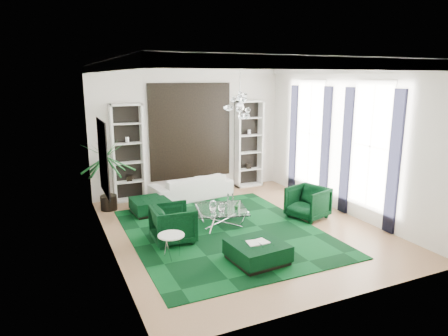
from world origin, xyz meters
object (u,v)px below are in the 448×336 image
armchair_left (173,224)px  palm (106,167)px  armchair_right (308,203)px  coffee_table (221,217)px  side_table (172,247)px  ottoman_front (257,252)px  ottoman_side (150,206)px  sofa (191,187)px

armchair_left → palm: 3.05m
armchair_right → armchair_left: bearing=-107.2°
palm → coffee_table: bearing=-44.7°
armchair_right → side_table: (-3.85, -0.85, -0.16)m
ottoman_front → palm: (-2.13, 4.42, 1.00)m
side_table → ottoman_side: bearing=84.4°
side_table → sofa: bearing=64.7°
armchair_right → palm: size_ratio=0.37×
armchair_right → palm: (-4.51, 2.75, 0.79)m
armchair_right → coffee_table: (-2.20, 0.47, -0.20)m
sofa → side_table: bearing=56.5°
armchair_right → ottoman_side: armchair_right is taller
ottoman_side → palm: bearing=141.0°
side_table → palm: palm is taller
sofa → palm: size_ratio=1.00×
armchair_left → ottoman_front: 2.02m
armchair_right → palm: bearing=-139.2°
armchair_left → side_table: 0.88m
ottoman_front → side_table: size_ratio=1.92×
armchair_right → side_table: armchair_right is taller
ottoman_side → sofa: bearing=29.7°
armchair_right → ottoman_front: size_ratio=0.89×
sofa → ottoman_front: bearing=78.4°
armchair_left → palm: (-0.95, 2.79, 0.79)m
coffee_table → ottoman_side: size_ratio=1.33×
coffee_table → palm: (-2.31, 2.29, 0.99)m
armchair_left → armchair_right: bearing=-87.7°
ottoman_front → palm: bearing=115.7°
sofa → palm: 2.55m
ottoman_side → armchair_right: bearing=-29.2°
sofa → armchair_right: bearing=118.5°
armchair_left → ottoman_side: 2.05m
sofa → ottoman_front: sofa is taller
ottoman_side → coffee_table: bearing=-48.0°
armchair_right → coffee_table: size_ratio=0.75×
ottoman_front → side_table: 1.68m
sofa → ottoman_side: sofa is taller
coffee_table → ottoman_front: (-0.18, -2.13, -0.01)m
sofa → ottoman_side: size_ratio=2.66×
coffee_table → armchair_left: bearing=-159.6°
sofa → armchair_left: (-1.45, -2.87, 0.06)m
sofa → armchair_right: size_ratio=2.68×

